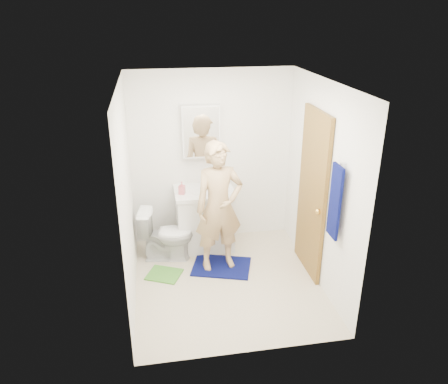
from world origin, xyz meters
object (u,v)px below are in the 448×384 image
at_px(towel, 335,202).
at_px(soap_dispenser, 182,188).
at_px(man, 219,207).
at_px(medicine_cabinet, 201,131).
at_px(toilet, 166,234).
at_px(vanity_cabinet, 205,220).
at_px(toothbrush_cup, 219,184).

distance_m(towel, soap_dispenser, 2.07).
bearing_deg(man, medicine_cabinet, 90.04).
relative_size(towel, toilet, 1.14).
bearing_deg(medicine_cabinet, vanity_cabinet, -90.00).
relative_size(vanity_cabinet, towel, 1.00).
relative_size(medicine_cabinet, toilet, 1.00).
bearing_deg(medicine_cabinet, toothbrush_cup, -32.77).
height_order(towel, toilet, towel).
relative_size(medicine_cabinet, toothbrush_cup, 6.03).
distance_m(toilet, toothbrush_cup, 0.98).
bearing_deg(man, vanity_cabinet, 93.21).
xyz_separation_m(toothbrush_cup, man, (-0.10, -0.65, -0.05)).
height_order(medicine_cabinet, soap_dispenser, medicine_cabinet).
distance_m(vanity_cabinet, toothbrush_cup, 0.55).
bearing_deg(vanity_cabinet, medicine_cabinet, 90.00).
bearing_deg(toilet, medicine_cabinet, -40.68).
height_order(towel, man, man).
xyz_separation_m(vanity_cabinet, medicine_cabinet, (0.00, 0.22, 1.20)).
distance_m(medicine_cabinet, soap_dispenser, 0.79).
distance_m(vanity_cabinet, medicine_cabinet, 1.22).
height_order(vanity_cabinet, toothbrush_cup, toothbrush_cup).
bearing_deg(vanity_cabinet, towel, -51.53).
xyz_separation_m(towel, man, (-1.07, 0.92, -0.40)).
relative_size(vanity_cabinet, toilet, 1.14).
distance_m(vanity_cabinet, soap_dispenser, 0.62).
bearing_deg(man, soap_dispenser, 122.24).
relative_size(toilet, toothbrush_cup, 6.04).
height_order(toilet, soap_dispenser, soap_dispenser).
bearing_deg(vanity_cabinet, toilet, -157.29).
height_order(towel, soap_dispenser, towel).
bearing_deg(towel, soap_dispenser, 136.38).
relative_size(vanity_cabinet, soap_dispenser, 4.70).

